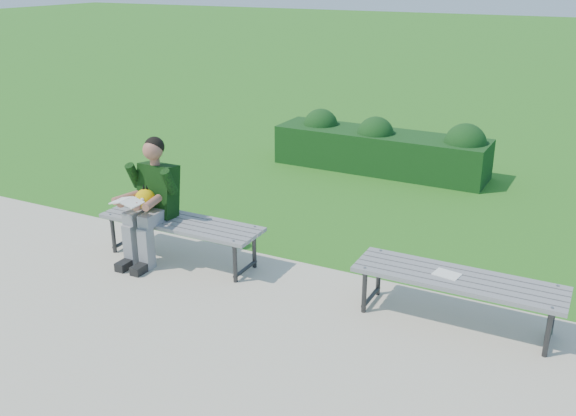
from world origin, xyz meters
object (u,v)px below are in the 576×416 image
object	(u,v)px
hedge	(383,147)
paper_sheet	(447,274)
bench_left	(181,225)
bench_right	(458,283)
seated_boy	(151,197)

from	to	relation	value
hedge	paper_sheet	bearing A→B (deg)	-63.88
bench_left	paper_sheet	world-z (taller)	bench_left
bench_right	seated_boy	bearing A→B (deg)	-177.93
bench_left	bench_right	xyz separation A→B (m)	(2.91, 0.02, 0.00)
hedge	bench_left	size ratio (longest dim) A/B	1.83
bench_left	paper_sheet	distance (m)	2.81
seated_boy	bench_left	bearing A→B (deg)	17.01
paper_sheet	seated_boy	bearing A→B (deg)	-177.87
hedge	bench_right	xyz separation A→B (m)	(2.10, -4.08, 0.04)
bench_left	bench_right	world-z (taller)	same
bench_left	bench_right	bearing A→B (deg)	0.47
hedge	paper_sheet	xyz separation A→B (m)	(2.00, -4.08, 0.10)
bench_right	seated_boy	size ratio (longest dim) A/B	1.37
bench_right	seated_boy	world-z (taller)	seated_boy
hedge	paper_sheet	distance (m)	4.55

